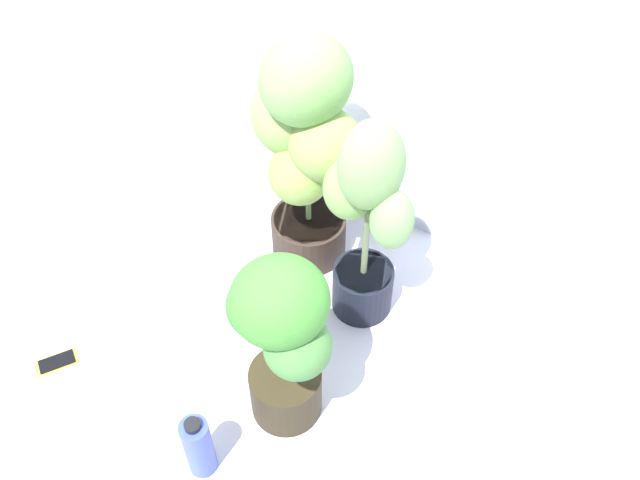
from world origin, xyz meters
TOP-DOWN VIEW (x-y plane):
  - ground_plane at (0.00, 0.00)m, footprint 8.00×8.00m
  - potted_plant_back_right at (0.30, 0.42)m, footprint 0.36×0.27m
  - potted_plant_front_right at (0.29, -0.06)m, footprint 0.42×0.35m
  - potted_plant_back_center at (0.01, 0.53)m, footprint 0.49×0.38m
  - cell_phone at (-0.44, -0.32)m, footprint 0.14×0.16m
  - nutrient_bottle at (0.19, -0.35)m, footprint 0.08×0.08m

SIDE VIEW (x-z plane):
  - ground_plane at x=0.00m, z-range 0.00..0.00m
  - cell_phone at x=-0.44m, z-range 0.00..0.01m
  - nutrient_bottle at x=0.19m, z-range -0.01..0.26m
  - potted_plant_front_right at x=0.29m, z-range 0.07..0.74m
  - potted_plant_back_right at x=0.30m, z-range 0.04..0.86m
  - potted_plant_back_center at x=0.01m, z-range 0.07..0.99m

